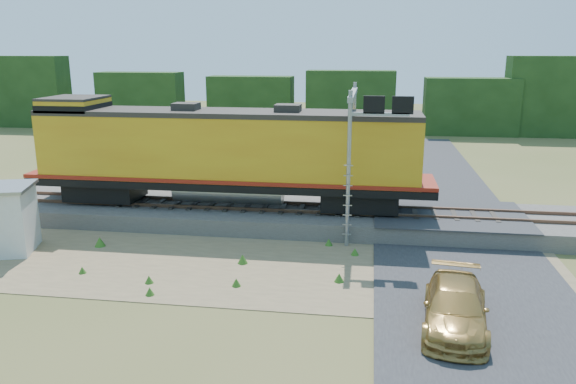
% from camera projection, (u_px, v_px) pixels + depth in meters
% --- Properties ---
extents(ground, '(140.00, 140.00, 0.00)m').
position_uv_depth(ground, '(283.00, 271.00, 21.76)').
color(ground, '#475123').
rests_on(ground, ground).
extents(ballast, '(70.00, 5.00, 0.80)m').
position_uv_depth(ballast, '(302.00, 217.00, 27.41)').
color(ballast, slate).
rests_on(ballast, ground).
extents(rails, '(70.00, 1.54, 0.16)m').
position_uv_depth(rails, '(302.00, 207.00, 27.29)').
color(rails, brown).
rests_on(rails, ballast).
extents(dirt_shoulder, '(26.00, 8.00, 0.03)m').
position_uv_depth(dirt_shoulder, '(235.00, 263.00, 22.52)').
color(dirt_shoulder, '#8C7754').
rests_on(dirt_shoulder, ground).
extents(road, '(7.00, 66.00, 0.86)m').
position_uv_depth(road, '(466.00, 272.00, 21.46)').
color(road, '#38383A').
rests_on(road, ground).
extents(tree_line_north, '(130.00, 3.00, 6.50)m').
position_uv_depth(tree_line_north, '(340.00, 102.00, 57.41)').
color(tree_line_north, '#1A3312').
rests_on(tree_line_north, ground).
extents(weed_clumps, '(15.00, 6.20, 0.56)m').
position_uv_depth(weed_clumps, '(196.00, 265.00, 22.35)').
color(weed_clumps, '#32661D').
rests_on(weed_clumps, ground).
extents(locomotive, '(19.80, 3.02, 5.11)m').
position_uv_depth(locomotive, '(222.00, 152.00, 27.20)').
color(locomotive, black).
rests_on(locomotive, rails).
extents(shed, '(3.01, 3.01, 2.87)m').
position_uv_depth(shed, '(4.00, 219.00, 23.48)').
color(shed, silver).
rests_on(shed, ground).
extents(signal_gantry, '(2.67, 6.20, 6.73)m').
position_uv_depth(signal_gantry, '(359.00, 124.00, 25.24)').
color(signal_gantry, gray).
rests_on(signal_gantry, ground).
extents(car, '(2.46, 4.86, 1.35)m').
position_uv_depth(car, '(455.00, 307.00, 17.19)').
color(car, '#AE8640').
rests_on(car, ground).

